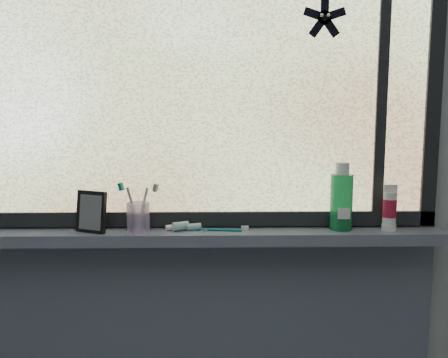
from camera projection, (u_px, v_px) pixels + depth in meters
name	position (u px, v px, depth m)	size (l,w,h in m)	color
wall_back	(203.00, 160.00, 1.72)	(3.00, 0.01, 2.50)	#9EA3A8
windowsill	(203.00, 236.00, 1.68)	(1.62, 0.14, 0.04)	slate
window_pane	(202.00, 77.00, 1.66)	(1.50, 0.01, 1.00)	silver
frame_bottom	(203.00, 219.00, 1.72)	(1.60, 0.03, 0.05)	black
frame_right	(434.00, 77.00, 1.67)	(0.05, 0.03, 1.10)	black
frame_mullion	(382.00, 77.00, 1.66)	(0.04, 0.03, 1.00)	black
starfish_sticker	(325.00, 18.00, 1.63)	(0.15, 0.02, 0.15)	black
vanity_mirror	(91.00, 212.00, 1.65)	(0.11, 0.05, 0.14)	black
toothpaste_tube	(186.00, 226.00, 1.67)	(0.17, 0.04, 0.03)	silver
toothbrush_cup	(138.00, 218.00, 1.65)	(0.07, 0.07, 0.10)	#C4AFE8
toothbrush_lying	(218.00, 229.00, 1.67)	(0.20, 0.02, 0.01)	#0C6E69
mouthwash_bottle	(342.00, 196.00, 1.68)	(0.08, 0.08, 0.19)	#1C954F
cream_tube	(390.00, 206.00, 1.67)	(0.04, 0.04, 0.11)	silver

